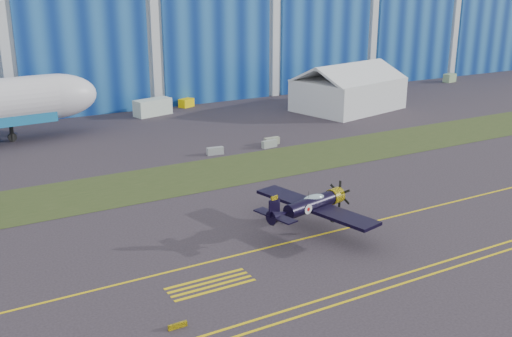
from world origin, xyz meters
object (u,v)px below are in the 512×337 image
warbird (311,205)px  tent (349,86)px  tug (186,103)px  shipping_container (153,107)px

warbird → tent: tent is taller
warbird → tug: size_ratio=5.88×
tent → tug: (-21.62, 14.53, -3.03)m
tent → tug: size_ratio=7.82×
shipping_container → tent: bearing=-35.6°
warbird → tent: (32.82, 37.12, 1.36)m
tent → tug: tent is taller
warbird → tug: (11.20, 51.65, -1.67)m
shipping_container → tug: 7.63m
shipping_container → warbird: bearing=-109.0°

